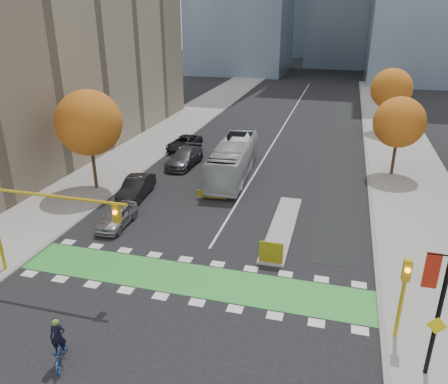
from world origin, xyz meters
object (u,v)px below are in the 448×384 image
Objects in this scene: parked_car_a at (117,216)px; cyclist at (60,349)px; tree_east_far at (391,89)px; traffic_signal_east at (404,288)px; traffic_signal_west at (32,212)px; parked_car_c at (185,158)px; tree_west at (89,123)px; banner_lamppost at (446,280)px; tree_east_near at (399,122)px; bus at (233,159)px; hazard_board at (271,252)px; parked_car_d at (184,143)px; parked_car_b at (136,187)px.

cyclist is at bearing -74.76° from parked_car_a.
tree_east_far is 1.87× the size of traffic_signal_east.
traffic_signal_west is (-20.43, -38.51, -1.21)m from tree_east_far.
traffic_signal_west is at bearing -89.58° from parked_car_c.
parked_car_a is 13.23m from parked_car_c.
tree_west is 27.63m from banner_lamppost.
tree_east_near reaches higher than parked_car_a.
cyclist reaches higher than parked_car_c.
parked_car_a is (4.94, -5.62, -4.91)m from tree_west.
tree_east_near is 30.08m from traffic_signal_west.
cyclist is 23.80m from bus.
traffic_signal_east reaches higher than hazard_board.
hazard_board is 0.17× the size of banner_lamppost.
tree_east_far is 37.46m from parked_car_a.
cyclist is at bearing -118.62° from tree_east_near.
tree_west is at bearing -157.38° from tree_east_near.
tree_west is (-16.00, 7.80, 4.82)m from hazard_board.
hazard_board is 0.20× the size of tree_east_near.
traffic_signal_west reaches higher than parked_car_a.
tree_east_near is 16.01m from tree_east_far.
bus reaches higher than cyclist.
parked_car_a is at bearing -48.68° from tree_west.
hazard_board is 0.27× the size of parked_car_d.
cyclist is (-15.67, -43.80, -4.49)m from tree_east_far.
parked_car_c is (-5.23, 1.68, -0.81)m from bus.
banner_lamppost is at bearing -46.99° from parked_car_c.
tree_east_far is 40.52m from banner_lamppost.
tree_east_far is 46.74m from cyclist.
parked_car_a is at bearing 82.81° from traffic_signal_west.
traffic_signal_east is 0.99× the size of parked_car_a.
hazard_board is 0.18× the size of tree_east_far.
traffic_signal_west is at bearing -117.95° from tree_east_far.
tree_west is 3.68× the size of cyclist.
bus is (1.43, 23.74, 0.87)m from cyclist.
tree_west reaches higher than traffic_signal_west.
traffic_signal_east is at bearing -3.68° from cyclist.
banner_lamppost is at bearing -12.18° from cyclist.
tree_east_near is 21.42m from parked_car_d.
parked_car_c is at bearing 77.46° from parked_car_b.
tree_east_near is 24.51m from banner_lamppost.
parked_car_c is at bearing -62.73° from parked_car_d.
hazard_board is at bearing -114.20° from tree_east_near.
tree_east_far is (8.50, 33.80, 4.44)m from hazard_board.
parked_car_b is at bearing -94.44° from parked_car_c.
cyclist is 0.46× the size of parked_car_b.
bus is at bearing -14.63° from parked_car_c.
banner_lamppost is 20.94m from parked_car_a.
bus reaches higher than parked_car_d.
traffic_signal_east is 26.72m from parked_car_c.
bus is at bearing 122.94° from banner_lamppost.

